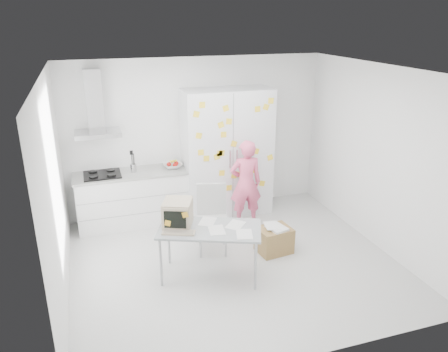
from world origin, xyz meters
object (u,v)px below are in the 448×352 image
object	(u,v)px
desk	(189,220)
chair	(212,214)
person	(246,183)
cardboard_box	(274,240)

from	to	relation	value
desk	chair	bearing A→B (deg)	71.80
person	cardboard_box	size ratio (longest dim) A/B	2.80
chair	cardboard_box	size ratio (longest dim) A/B	1.92
desk	cardboard_box	size ratio (longest dim) A/B	2.83
desk	cardboard_box	distance (m)	1.47
cardboard_box	desk	bearing A→B (deg)	-171.94
person	cardboard_box	distance (m)	1.14
person	cardboard_box	bearing A→B (deg)	99.94
desk	cardboard_box	bearing A→B (deg)	29.88
person	chair	size ratio (longest dim) A/B	1.45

